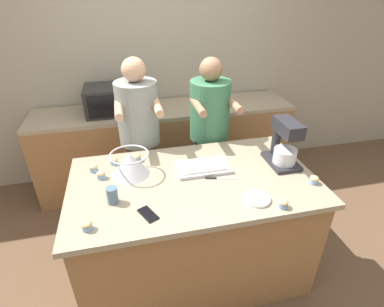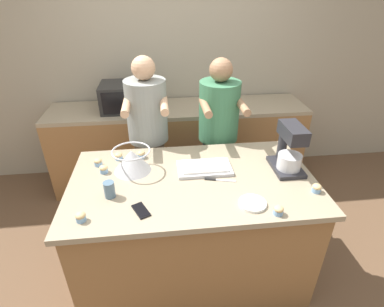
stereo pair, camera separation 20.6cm
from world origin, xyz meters
TOP-DOWN VIEW (x-y plane):
  - ground_plane at (0.00, 0.00)m, footprint 16.00×16.00m
  - back_wall at (0.00, 1.70)m, footprint 10.00×0.06m
  - island_counter at (0.00, 0.00)m, footprint 1.73×0.98m
  - back_counter at (0.00, 1.35)m, footprint 2.80×0.60m
  - person_left at (-0.32, 0.71)m, footprint 0.36×0.52m
  - person_right at (0.32, 0.71)m, footprint 0.37×0.52m
  - stand_mixer at (0.70, 0.05)m, footprint 0.20×0.30m
  - mixing_bowl at (-0.43, 0.16)m, footprint 0.28×0.28m
  - baking_tray at (0.10, 0.11)m, footprint 0.40×0.23m
  - microwave_oven at (-0.54, 1.35)m, footprint 0.52×0.40m
  - cell_phone at (-0.35, -0.30)m, footprint 0.13×0.16m
  - drinking_glass at (-0.55, -0.13)m, footprint 0.07×0.07m
  - small_plate at (0.34, -0.32)m, footprint 0.17×0.17m
  - knife at (0.17, -0.04)m, footprint 0.22×0.07m
  - cupcake_0 at (0.46, -0.42)m, footprint 0.06×0.06m
  - cupcake_1 at (-0.37, 0.34)m, footprint 0.06×0.06m
  - cupcake_2 at (0.79, -0.24)m, footprint 0.06×0.06m
  - cupcake_3 at (-0.54, 0.33)m, footprint 0.06×0.06m
  - cupcake_4 at (-0.70, -0.35)m, footprint 0.06×0.06m
  - cupcake_5 at (-0.69, 0.26)m, footprint 0.06×0.06m
  - cupcake_6 at (-0.63, 0.16)m, footprint 0.06×0.06m

SIDE VIEW (x-z plane):
  - ground_plane at x=0.00m, z-range 0.00..0.00m
  - island_counter at x=0.00m, z-range 0.00..0.92m
  - back_counter at x=0.00m, z-range 0.00..0.94m
  - person_right at x=0.32m, z-range 0.03..1.62m
  - person_left at x=-0.32m, z-range 0.04..1.66m
  - knife at x=0.17m, z-range 0.91..0.92m
  - cell_phone at x=-0.35m, z-range 0.91..0.92m
  - small_plate at x=0.34m, z-range 0.91..0.93m
  - baking_tray at x=0.10m, z-range 0.91..0.95m
  - cupcake_0 at x=0.46m, z-range 0.91..0.97m
  - cupcake_1 at x=-0.37m, z-range 0.91..0.97m
  - cupcake_2 at x=0.79m, z-range 0.91..0.97m
  - cupcake_3 at x=-0.54m, z-range 0.91..0.97m
  - cupcake_4 at x=-0.70m, z-range 0.91..0.97m
  - cupcake_5 at x=-0.69m, z-range 0.91..0.97m
  - cupcake_6 at x=-0.63m, z-range 0.91..0.97m
  - drinking_glass at x=-0.55m, z-range 0.91..1.02m
  - mixing_bowl at x=-0.43m, z-range 0.92..1.09m
  - stand_mixer at x=0.70m, z-range 0.89..1.25m
  - microwave_oven at x=-0.54m, z-range 0.94..1.22m
  - back_wall at x=0.00m, z-range 0.00..2.70m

